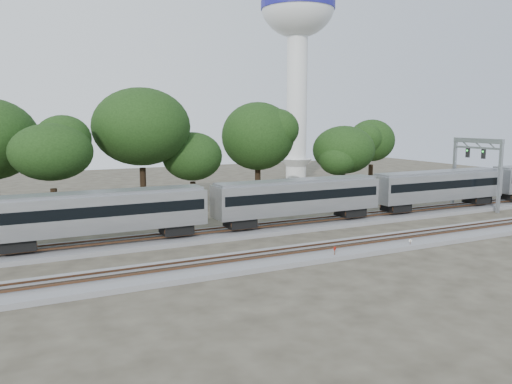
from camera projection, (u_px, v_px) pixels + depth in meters
ground at (291, 244)px, 45.96m from camera, size 160.00×160.00×0.00m
track_far at (262, 229)px, 51.26m from camera, size 160.00×5.00×0.73m
track_near at (315, 252)px, 42.37m from camera, size 160.00×5.00×0.73m
train at (375, 190)px, 57.11m from camera, size 117.38×3.36×4.95m
switch_stand_red at (335, 251)px, 40.91m from camera, size 0.33×0.17×1.09m
switch_stand_white at (410, 243)px, 44.31m from camera, size 0.26×0.14×0.87m
switch_lever at (370, 250)px, 43.44m from camera, size 0.57×0.44×0.30m
water_tower at (298, 28)px, 93.12m from camera, size 13.81×13.81×38.23m
signal_gantry at (477, 158)px, 63.71m from camera, size 0.63×7.45×9.06m
tree_2 at (51, 152)px, 50.74m from camera, size 8.25×8.25×11.63m
tree_3 at (141, 127)px, 59.10m from camera, size 10.73×10.73×15.13m
tree_4 at (192, 157)px, 61.97m from camera, size 6.98×6.98×9.84m
tree_5 at (258, 136)px, 67.94m from camera, size 9.31×9.31×13.13m
tree_6 at (344, 150)px, 69.10m from camera, size 7.38×7.38×10.40m
tree_7 at (372, 141)px, 77.94m from camera, size 8.31×8.31×11.71m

